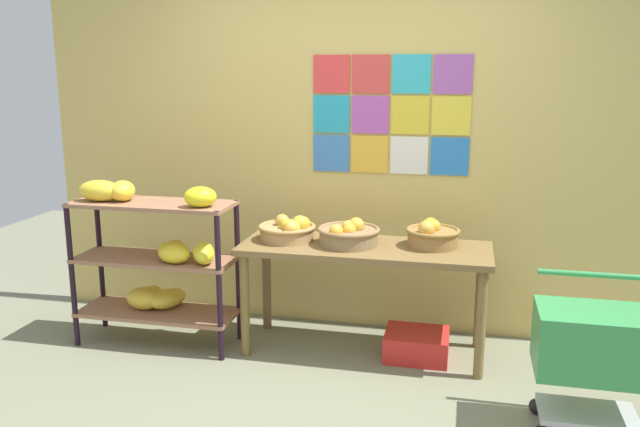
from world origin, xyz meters
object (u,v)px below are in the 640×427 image
banana_shelf_unit (156,255)px  fruit_basket_back_right (289,230)px  fruit_basket_centre (349,234)px  display_table (365,260)px  shopping_cart (593,348)px  fruit_basket_left (432,235)px  produce_crate_under_table (417,345)px

banana_shelf_unit → fruit_basket_back_right: size_ratio=2.93×
fruit_basket_back_right → fruit_basket_centre: bearing=-4.5°
banana_shelf_unit → fruit_basket_back_right: bearing=12.9°
fruit_basket_back_right → display_table: bearing=-2.9°
shopping_cart → display_table: bearing=136.6°
fruit_basket_centre → fruit_basket_left: bearing=8.6°
fruit_basket_centre → banana_shelf_unit: bearing=-172.6°
fruit_basket_left → banana_shelf_unit: bearing=-172.2°
display_table → produce_crate_under_table: (0.35, -0.02, -0.54)m
fruit_basket_centre → fruit_basket_back_right: bearing=175.5°
fruit_basket_left → fruit_basket_centre: (-0.52, -0.08, -0.01)m
display_table → shopping_cart: (1.27, -0.72, -0.17)m
banana_shelf_unit → fruit_basket_centre: 1.28m
banana_shelf_unit → fruit_basket_left: banana_shelf_unit is taller
banana_shelf_unit → fruit_basket_left: 1.81m
banana_shelf_unit → shopping_cart: bearing=-11.8°
fruit_basket_back_right → produce_crate_under_table: fruit_basket_back_right is taller
banana_shelf_unit → produce_crate_under_table: bearing=4.9°
fruit_basket_back_right → produce_crate_under_table: bearing=-3.2°
fruit_basket_left → produce_crate_under_table: bearing=-125.2°
fruit_basket_back_right → shopping_cart: size_ratio=0.48×
produce_crate_under_table → shopping_cart: bearing=-37.3°
banana_shelf_unit → fruit_basket_centre: banana_shelf_unit is taller
display_table → fruit_basket_centre: fruit_basket_centre is taller
fruit_basket_centre → produce_crate_under_table: (0.45, -0.02, -0.70)m
fruit_basket_left → fruit_basket_back_right: size_ratio=0.90×
banana_shelf_unit → shopping_cart: (2.63, -0.55, -0.16)m
fruit_basket_back_right → produce_crate_under_table: 1.11m
banana_shelf_unit → fruit_basket_left: size_ratio=3.26×
fruit_basket_centre → shopping_cart: bearing=-27.5°
fruit_basket_left → shopping_cart: bearing=-43.0°
fruit_basket_centre → fruit_basket_back_right: size_ratio=1.05×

